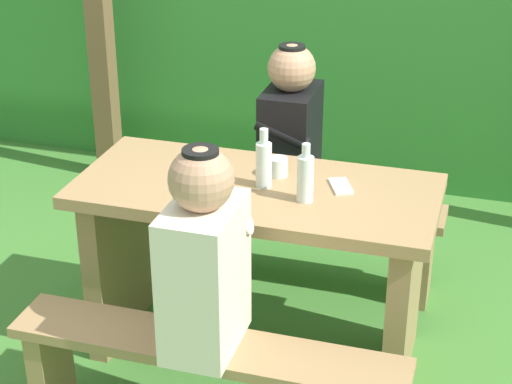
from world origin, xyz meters
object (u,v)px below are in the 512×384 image
at_px(drinking_glass, 278,167).
at_px(cell_phone, 341,186).
at_px(picnic_table, 256,242).
at_px(bottle_right, 264,163).
at_px(person_white_shirt, 204,258).
at_px(person_black_coat, 290,130).
at_px(bottle_left, 305,177).
at_px(bench_far, 292,220).
at_px(bench_near, 207,372).

bearing_deg(drinking_glass, cell_phone, -7.75).
relative_size(picnic_table, bottle_right, 5.93).
xyz_separation_m(person_white_shirt, drinking_glass, (0.06, 0.70, 0.03)).
bearing_deg(drinking_glass, picnic_table, -117.63).
height_order(picnic_table, person_white_shirt, person_white_shirt).
distance_m(person_black_coat, drinking_glass, 0.49).
xyz_separation_m(bottle_left, bottle_right, (-0.18, 0.08, 0.00)).
distance_m(bottle_right, cell_phone, 0.31).
bearing_deg(cell_phone, bottle_left, -149.22).
height_order(bench_far, person_black_coat, person_black_coat).
bearing_deg(bottle_left, bottle_right, 157.01).
xyz_separation_m(picnic_table, bench_near, (0.00, -0.60, -0.20)).
xyz_separation_m(bench_far, person_white_shirt, (-0.00, -1.19, 0.46)).
distance_m(drinking_glass, bottle_left, 0.25).
xyz_separation_m(drinking_glass, bottle_right, (-0.03, -0.11, 0.06)).
xyz_separation_m(bottle_left, cell_phone, (0.11, 0.15, -0.09)).
xyz_separation_m(picnic_table, bottle_left, (0.21, -0.08, 0.34)).
relative_size(picnic_table, person_white_shirt, 1.95).
xyz_separation_m(picnic_table, person_white_shirt, (-0.00, -0.59, 0.25)).
distance_m(person_black_coat, bottle_left, 0.71).
relative_size(picnic_table, bench_far, 1.00).
height_order(picnic_table, bench_near, picnic_table).
height_order(picnic_table, bottle_right, bottle_right).
xyz_separation_m(bench_far, bottle_right, (0.03, -0.59, 0.55)).
bearing_deg(drinking_glass, person_white_shirt, -94.81).
relative_size(person_white_shirt, drinking_glass, 9.46).
xyz_separation_m(bottle_right, cell_phone, (0.29, 0.08, -0.09)).
distance_m(bench_near, person_white_shirt, 0.46).
relative_size(bench_far, drinking_glass, 18.41).
distance_m(drinking_glass, bottle_right, 0.13).
bearing_deg(bench_far, person_white_shirt, -90.06).
relative_size(picnic_table, cell_phone, 10.00).
bearing_deg(bench_far, drinking_glass, -83.18).
bearing_deg(bottle_right, person_black_coat, 94.59).
height_order(bench_far, person_white_shirt, person_white_shirt).
distance_m(bottle_left, bottle_right, 0.20).
distance_m(picnic_table, drinking_glass, 0.31).
bearing_deg(bench_near, bottle_right, 87.04).
bearing_deg(bottle_left, cell_phone, 55.26).
xyz_separation_m(bench_near, bench_far, (0.00, 1.19, 0.00)).
height_order(drinking_glass, bottle_right, bottle_right).
bearing_deg(bench_far, cell_phone, -58.65).
distance_m(bench_near, bottle_right, 0.81).
bearing_deg(person_black_coat, bench_near, -89.19).
distance_m(bottle_left, cell_phone, 0.21).
distance_m(picnic_table, bottle_right, 0.35).
distance_m(bench_far, bottle_right, 0.81).
distance_m(picnic_table, person_black_coat, 0.64).
bearing_deg(picnic_table, bench_near, -90.00).
distance_m(person_black_coat, cell_phone, 0.61).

